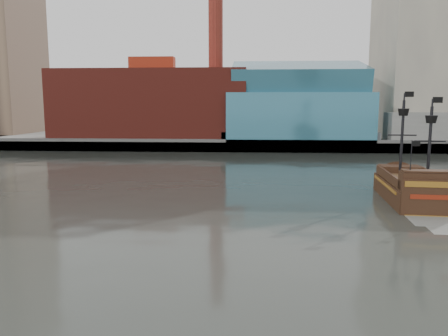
{
  "coord_description": "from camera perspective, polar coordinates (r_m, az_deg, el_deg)",
  "views": [
    {
      "loc": [
        0.24,
        -25.81,
        9.6
      ],
      "look_at": [
        -2.21,
        12.55,
        4.0
      ],
      "focal_mm": 35.0,
      "sensor_mm": 36.0,
      "label": 1
    }
  ],
  "objects": [
    {
      "name": "pirate_ship",
      "position": [
        47.41,
        23.33,
        -2.77
      ],
      "size": [
        5.99,
        15.97,
        11.71
      ],
      "rotation": [
        0.0,
        0.0,
        -0.08
      ],
      "color": "black",
      "rests_on": "ground"
    },
    {
      "name": "promenade_far",
      "position": [
        118.12,
        3.54,
        4.1
      ],
      "size": [
        220.0,
        60.0,
        2.0
      ],
      "primitive_type": "cube",
      "color": "slate",
      "rests_on": "ground"
    },
    {
      "name": "skyline",
      "position": [
        111.49,
        6.43,
        15.95
      ],
      "size": [
        149.0,
        45.0,
        62.0
      ],
      "color": "brown",
      "rests_on": "promenade_far"
    },
    {
      "name": "seawall",
      "position": [
        88.7,
        3.49,
        2.91
      ],
      "size": [
        220.0,
        1.0,
        2.6
      ],
      "primitive_type": "cube",
      "color": "#4C4C49",
      "rests_on": "ground"
    },
    {
      "name": "ground",
      "position": [
        27.54,
        3.0,
        -12.13
      ],
      "size": [
        400.0,
        400.0,
        0.0
      ],
      "primitive_type": "plane",
      "color": "#262924",
      "rests_on": "ground"
    }
  ]
}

